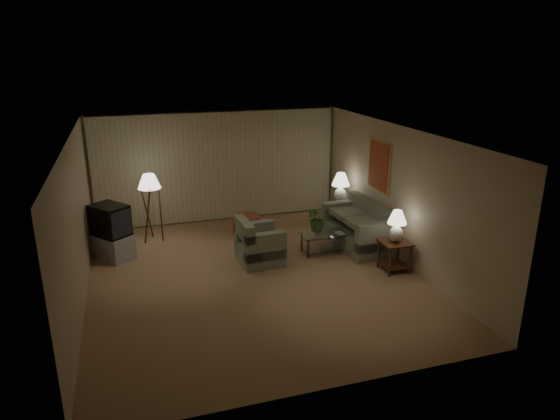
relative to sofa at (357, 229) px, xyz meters
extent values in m
plane|color=#9C7056|center=(-2.50, -0.75, -0.39)|extent=(7.00, 7.00, 0.00)
cube|color=#C0B293|center=(-2.50, 2.75, 0.96)|extent=(6.00, 0.04, 2.70)
cube|color=#C0B293|center=(-5.50, -0.75, 0.96)|extent=(0.04, 7.00, 2.70)
cube|color=#C0B293|center=(0.50, -0.75, 0.96)|extent=(0.04, 7.00, 2.70)
cube|color=white|center=(-2.50, -0.75, 2.31)|extent=(6.00, 7.00, 0.04)
cube|color=#BFB894|center=(-2.50, 2.67, 0.96)|extent=(5.85, 0.12, 2.65)
cube|color=gold|center=(0.48, 0.05, 1.36)|extent=(0.03, 0.90, 1.10)
cube|color=#A6341E|center=(0.45, 0.05, 1.36)|extent=(0.02, 0.80, 1.00)
cube|color=gray|center=(0.00, 0.00, -0.19)|extent=(1.86, 1.07, 0.41)
cube|color=gray|center=(-2.22, -0.19, -0.20)|extent=(0.97, 0.93, 0.38)
cube|color=#391D0F|center=(0.15, -1.35, 0.19)|extent=(0.54, 0.54, 0.04)
cube|color=#391D0F|center=(0.15, -1.35, -0.27)|extent=(0.46, 0.46, 0.02)
cylinder|color=#391D0F|center=(-0.07, -1.57, -0.11)|extent=(0.05, 0.05, 0.56)
cylinder|color=#391D0F|center=(-0.07, -1.13, -0.11)|extent=(0.05, 0.05, 0.56)
cylinder|color=#391D0F|center=(0.37, -1.57, -0.11)|extent=(0.05, 0.05, 0.56)
cylinder|color=#391D0F|center=(0.37, -1.13, -0.11)|extent=(0.05, 0.05, 0.56)
cube|color=#391D0F|center=(0.15, 1.25, 0.19)|extent=(0.46, 0.39, 0.04)
cube|color=#391D0F|center=(0.15, 1.25, -0.27)|extent=(0.39, 0.33, 0.02)
cylinder|color=#391D0F|center=(-0.03, 1.11, -0.11)|extent=(0.05, 0.05, 0.56)
cylinder|color=#391D0F|center=(-0.03, 1.39, -0.11)|extent=(0.05, 0.05, 0.56)
cylinder|color=#391D0F|center=(0.33, 1.11, -0.11)|extent=(0.05, 0.05, 0.56)
cylinder|color=#391D0F|center=(0.33, 1.39, -0.11)|extent=(0.05, 0.05, 0.56)
ellipsoid|color=white|center=(0.15, -1.35, 0.37)|extent=(0.25, 0.25, 0.32)
cylinder|color=white|center=(0.15, -1.35, 0.56)|extent=(0.03, 0.03, 0.07)
cone|color=white|center=(0.15, -1.35, 0.71)|extent=(0.36, 0.36, 0.25)
ellipsoid|color=white|center=(0.15, 1.25, 0.40)|extent=(0.30, 0.30, 0.37)
cylinder|color=white|center=(0.15, 1.25, 0.62)|extent=(0.03, 0.03, 0.09)
cone|color=white|center=(0.15, 1.25, 0.80)|extent=(0.43, 0.43, 0.30)
cube|color=silver|center=(-0.81, -0.10, 0.02)|extent=(0.98, 0.53, 0.02)
cube|color=silver|center=(-0.81, -0.10, -0.29)|extent=(0.91, 0.46, 0.01)
cylinder|color=#403219|center=(-1.23, -0.30, -0.19)|extent=(0.04, 0.04, 0.40)
cylinder|color=#403219|center=(-1.23, 0.10, -0.19)|extent=(0.04, 0.04, 0.40)
cylinder|color=#403219|center=(-0.39, -0.30, -0.19)|extent=(0.04, 0.04, 0.40)
cylinder|color=#403219|center=(-0.39, 0.10, -0.19)|extent=(0.04, 0.04, 0.40)
cube|color=#A5A5A8|center=(-5.05, 0.93, -0.14)|extent=(1.35, 1.34, 0.50)
cube|color=black|center=(-5.05, 0.93, 0.42)|extent=(1.25, 1.24, 0.63)
cylinder|color=#391D0F|center=(-4.19, 1.67, 0.80)|extent=(0.04, 0.04, 0.22)
cone|color=white|center=(-4.19, 1.67, 0.98)|extent=(0.50, 0.50, 0.31)
cylinder|color=#A95039|center=(-2.10, 1.49, -0.18)|extent=(0.71, 0.71, 0.43)
imported|color=silver|center=(-0.96, -0.10, 0.10)|extent=(0.17, 0.17, 0.16)
imported|color=#397534|center=(-0.96, -0.10, 0.45)|extent=(0.50, 0.44, 0.53)
imported|color=olive|center=(-0.56, -0.20, 0.03)|extent=(0.21, 0.25, 0.02)
camera|label=1|loc=(-4.60, -9.14, 3.74)|focal=32.00mm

